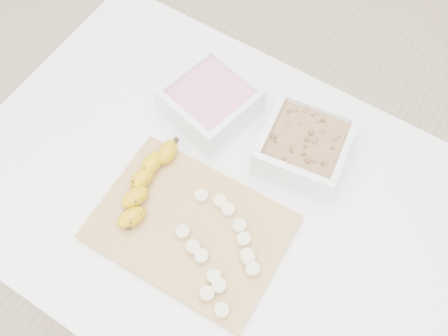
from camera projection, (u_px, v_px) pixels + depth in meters
The scene contains 7 objects.
ground at pixel (219, 286), 1.64m from camera, with size 3.50×3.50×0.00m, color #C6AD89.
table at pixel (216, 212), 1.06m from camera, with size 1.00×0.70×0.75m.
bowl_yogurt at pixel (211, 101), 1.02m from camera, with size 0.19×0.19×0.08m.
bowl_granola at pixel (304, 146), 0.97m from camera, with size 0.19×0.19×0.08m.
cutting_board at pixel (191, 228), 0.93m from camera, with size 0.35×0.25×0.01m, color tan.
banana at pixel (146, 184), 0.94m from camera, with size 0.05×0.20×0.03m, color #C39A08, non-canonical shape.
banana_slices at pixel (221, 249), 0.89m from camera, with size 0.18×0.19×0.02m.
Camera 1 is at (0.22, -0.32, 1.64)m, focal length 40.00 mm.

